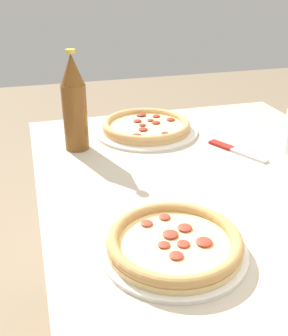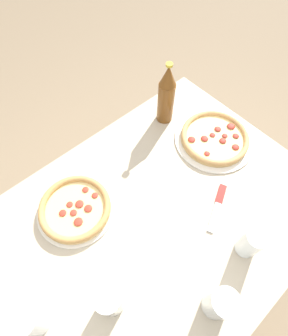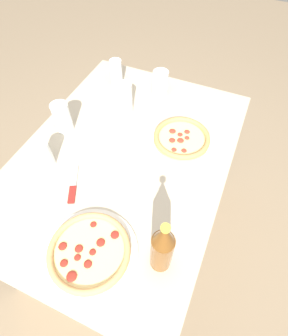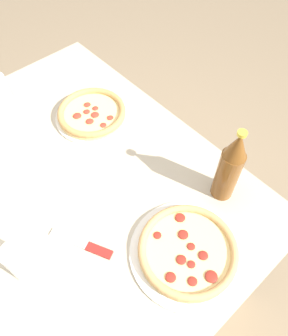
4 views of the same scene
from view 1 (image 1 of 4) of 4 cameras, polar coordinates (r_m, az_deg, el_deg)
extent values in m
cube|color=#B7A88E|center=(1.23, 9.91, -18.79)|extent=(1.21, 0.87, 0.76)
cylinder|color=silver|center=(1.32, 0.30, 5.05)|extent=(0.32, 0.32, 0.01)
cylinder|color=tan|center=(1.32, 0.30, 5.45)|extent=(0.27, 0.27, 0.01)
cylinder|color=#EACC7F|center=(1.32, 0.31, 5.76)|extent=(0.24, 0.24, 0.00)
torus|color=tan|center=(1.31, 0.31, 5.97)|extent=(0.27, 0.27, 0.02)
ellipsoid|color=maroon|center=(1.40, -0.40, 7.24)|extent=(0.03, 0.03, 0.01)
ellipsoid|color=maroon|center=(1.33, 1.63, 6.19)|extent=(0.03, 0.03, 0.01)
ellipsoid|color=maroon|center=(1.23, -1.01, 4.46)|extent=(0.03, 0.03, 0.01)
ellipsoid|color=maroon|center=(1.27, -0.14, 5.28)|extent=(0.03, 0.03, 0.01)
ellipsoid|color=maroon|center=(1.31, -0.22, 5.86)|extent=(0.02, 0.02, 0.00)
ellipsoid|color=maroon|center=(1.39, 1.67, 7.05)|extent=(0.03, 0.03, 0.01)
ellipsoid|color=maroon|center=(1.25, 2.87, 4.75)|extent=(0.02, 0.02, 0.01)
ellipsoid|color=maroon|center=(1.36, 3.63, 6.59)|extent=(0.03, 0.03, 0.01)
ellipsoid|color=maroon|center=(1.34, -0.91, 6.42)|extent=(0.03, 0.03, 0.01)
ellipsoid|color=maroon|center=(1.35, 0.85, 6.49)|extent=(0.02, 0.02, 0.00)
cylinder|color=silver|center=(0.79, 4.09, -11.04)|extent=(0.27, 0.27, 0.01)
cylinder|color=#DBB775|center=(0.78, 4.11, -10.46)|extent=(0.25, 0.25, 0.01)
cylinder|color=#EACC7F|center=(0.78, 4.13, -10.02)|extent=(0.22, 0.22, 0.00)
torus|color=tan|center=(0.77, 4.14, -9.69)|extent=(0.25, 0.25, 0.02)
ellipsoid|color=#A83323|center=(0.81, 5.55, -8.03)|extent=(0.03, 0.03, 0.01)
ellipsoid|color=#A83323|center=(0.77, 5.36, -10.18)|extent=(0.02, 0.02, 0.01)
ellipsoid|color=#A83323|center=(0.84, 2.82, -6.64)|extent=(0.02, 0.02, 0.01)
ellipsoid|color=#A83323|center=(0.79, 3.60, -8.94)|extent=(0.03, 0.03, 0.01)
ellipsoid|color=#A83323|center=(0.78, 8.16, -9.87)|extent=(0.03, 0.03, 0.01)
ellipsoid|color=#A83323|center=(0.76, 2.73, -10.34)|extent=(0.02, 0.02, 0.00)
ellipsoid|color=#A83323|center=(0.74, 4.41, -11.71)|extent=(0.03, 0.03, 0.01)
ellipsoid|color=#A83323|center=(0.82, 0.38, -7.49)|extent=(0.02, 0.02, 0.01)
cylinder|color=brown|center=(1.19, -9.29, 6.78)|extent=(0.07, 0.07, 0.18)
cone|color=brown|center=(1.15, -9.78, 13.07)|extent=(0.06, 0.06, 0.08)
cylinder|color=gold|center=(1.14, -9.96, 15.33)|extent=(0.03, 0.03, 0.01)
cube|color=maroon|center=(1.24, 10.44, 3.06)|extent=(0.08, 0.06, 0.01)
cube|color=silver|center=(1.19, 14.01, 1.69)|extent=(0.11, 0.07, 0.01)
camera|label=2|loc=(0.92, 46.22, 45.14)|focal=28.00mm
camera|label=3|loc=(1.43, -16.87, 41.38)|focal=28.00mm
camera|label=4|loc=(1.56, 12.79, 40.42)|focal=35.00mm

